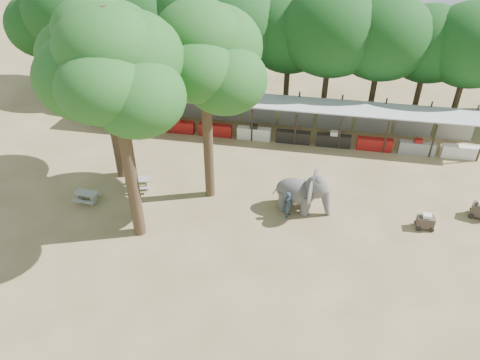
% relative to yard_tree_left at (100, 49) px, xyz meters
% --- Properties ---
extents(ground, '(100.00, 100.00, 0.00)m').
position_rel_yard_tree_left_xyz_m(ground, '(9.13, -7.19, -8.20)').
color(ground, brown).
rests_on(ground, ground).
extents(vendor_stalls, '(28.00, 2.99, 2.80)m').
position_rel_yard_tree_left_xyz_m(vendor_stalls, '(9.13, 6.65, -7.02)').
color(vendor_stalls, '#AAACB1').
rests_on(vendor_stalls, ground).
extents(yard_tree_left, '(7.10, 6.90, 11.02)m').
position_rel_yard_tree_left_xyz_m(yard_tree_left, '(0.00, 0.00, 0.00)').
color(yard_tree_left, '#332316').
rests_on(yard_tree_left, ground).
extents(yard_tree_center, '(7.10, 6.90, 12.04)m').
position_rel_yard_tree_left_xyz_m(yard_tree_center, '(3.00, -5.00, 1.01)').
color(yard_tree_center, '#332316').
rests_on(yard_tree_center, ground).
extents(yard_tree_back, '(7.10, 6.90, 11.36)m').
position_rel_yard_tree_left_xyz_m(yard_tree_back, '(6.00, -1.00, 0.34)').
color(yard_tree_back, '#332316').
rests_on(yard_tree_back, ground).
extents(backdrop_trees, '(46.46, 5.95, 8.33)m').
position_rel_yard_tree_left_xyz_m(backdrop_trees, '(9.13, 11.81, -2.69)').
color(backdrop_trees, '#332316').
rests_on(backdrop_trees, ground).
extents(elephant, '(3.36, 2.52, 2.51)m').
position_rel_yard_tree_left_xyz_m(elephant, '(11.65, -1.68, -6.94)').
color(elephant, '#454343').
rests_on(elephant, ground).
extents(handler, '(0.54, 0.68, 1.67)m').
position_rel_yard_tree_left_xyz_m(handler, '(10.93, -2.44, -7.37)').
color(handler, '#26384C').
rests_on(handler, ground).
extents(picnic_table_near, '(1.44, 1.32, 0.67)m').
position_rel_yard_tree_left_xyz_m(picnic_table_near, '(-0.85, -3.19, -7.76)').
color(picnic_table_near, gray).
rests_on(picnic_table_near, ground).
extents(picnic_table_far, '(1.78, 1.67, 0.74)m').
position_rel_yard_tree_left_xyz_m(picnic_table_far, '(1.70, -1.43, -7.72)').
color(picnic_table_far, gray).
rests_on(picnic_table_far, ground).
extents(cart_front, '(1.00, 0.67, 0.96)m').
position_rel_yard_tree_left_xyz_m(cart_front, '(18.43, -2.13, -7.73)').
color(cart_front, '#332821').
rests_on(cart_front, ground).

